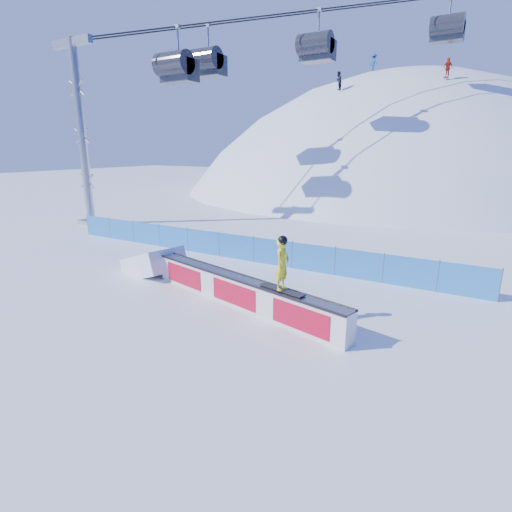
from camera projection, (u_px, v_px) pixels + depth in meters
The scene contains 7 objects.
ground at pixel (173, 285), 15.69m from camera, with size 160.00×160.00×0.00m, color white.
snow_hill at pixel (387, 321), 55.24m from camera, with size 64.00×64.00×64.00m.
safety_fence at pixel (236, 247), 19.26m from camera, with size 22.05×0.05×1.30m.
rail_box at pixel (240, 291), 13.55m from camera, with size 8.57×2.62×1.04m.
snow_ramp at pixel (154, 272), 17.34m from camera, with size 2.59×1.73×0.97m, color white, non-canonical shape.
snowboarder at pixel (282, 264), 11.92m from camera, with size 1.65×0.67×1.70m.
distant_skiers at pixel (410, 73), 37.53m from camera, with size 17.36×8.36×5.94m.
Camera 1 is at (10.40, -11.07, 5.24)m, focal length 28.00 mm.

